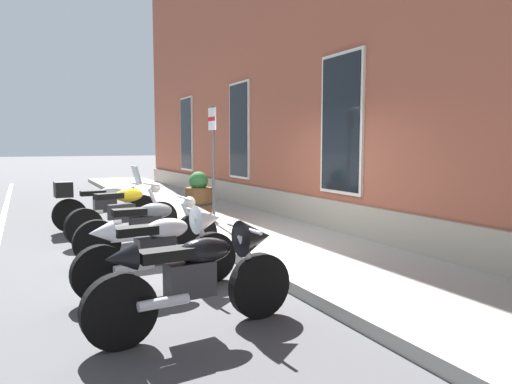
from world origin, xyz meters
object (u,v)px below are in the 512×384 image
at_px(motorcycle_silver_touring, 102,203).
at_px(motorcycle_grey_naked, 150,229).
at_px(barrel_planter, 199,198).
at_px(parking_sign, 213,148).
at_px(motorcycle_white_sport, 165,245).
at_px(motorcycle_black_sport, 203,273).
at_px(motorcycle_yellow_naked, 125,214).

distance_m(motorcycle_silver_touring, motorcycle_grey_naked, 3.05).
xyz_separation_m(motorcycle_silver_touring, motorcycle_grey_naked, (3.03, 0.25, -0.07)).
relative_size(motorcycle_silver_touring, barrel_planter, 2.10).
xyz_separation_m(motorcycle_silver_touring, parking_sign, (1.07, 2.02, 1.12)).
xyz_separation_m(motorcycle_white_sport, motorcycle_black_sport, (1.35, -0.02, 0.00)).
bearing_deg(motorcycle_silver_touring, parking_sign, 62.19).
bearing_deg(parking_sign, motorcycle_silver_touring, -117.81).
xyz_separation_m(motorcycle_yellow_naked, motorcycle_black_sport, (4.53, -0.17, 0.05)).
distance_m(motorcycle_yellow_naked, motorcycle_black_sport, 4.54).
relative_size(motorcycle_silver_touring, motorcycle_black_sport, 1.04).
relative_size(motorcycle_black_sport, parking_sign, 0.88).
distance_m(motorcycle_silver_touring, motorcycle_black_sport, 5.95).
distance_m(motorcycle_grey_naked, motorcycle_white_sport, 1.58).
height_order(parking_sign, barrel_planter, parking_sign).
bearing_deg(motorcycle_grey_naked, motorcycle_black_sport, -4.27).
distance_m(motorcycle_black_sport, parking_sign, 5.39).
bearing_deg(parking_sign, motorcycle_black_sport, -22.16).
height_order(motorcycle_grey_naked, barrel_planter, barrel_planter).
xyz_separation_m(motorcycle_silver_touring, barrel_planter, (0.49, 1.91, 0.05)).
xyz_separation_m(motorcycle_grey_naked, parking_sign, (-1.97, 1.77, 1.19)).
relative_size(motorcycle_silver_touring, parking_sign, 0.91).
xyz_separation_m(parking_sign, barrel_planter, (-0.58, -0.11, -1.07)).
height_order(motorcycle_silver_touring, motorcycle_yellow_naked, motorcycle_silver_touring).
bearing_deg(motorcycle_grey_naked, barrel_planter, 146.87).
bearing_deg(motorcycle_yellow_naked, barrel_planter, 118.57).
bearing_deg(motorcycle_white_sport, motorcycle_black_sport, -1.00).
relative_size(motorcycle_black_sport, barrel_planter, 2.02).
height_order(motorcycle_silver_touring, parking_sign, parking_sign).
bearing_deg(motorcycle_silver_touring, motorcycle_black_sport, 0.31).
distance_m(motorcycle_silver_touring, parking_sign, 2.55).
height_order(motorcycle_silver_touring, motorcycle_black_sport, motorcycle_silver_touring).
xyz_separation_m(motorcycle_white_sport, barrel_planter, (-4.11, 1.86, 0.04)).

